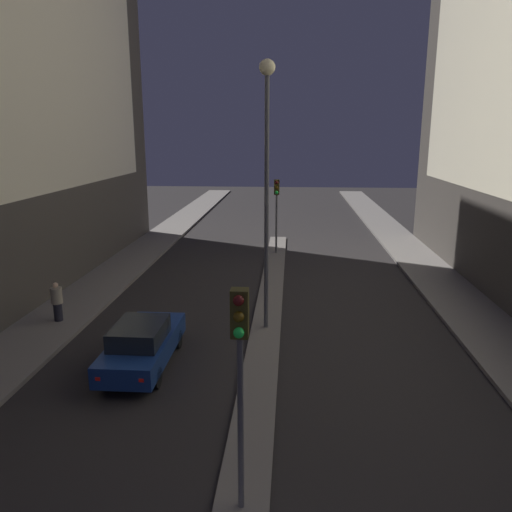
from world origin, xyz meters
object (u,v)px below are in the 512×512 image
at_px(pedestrian_on_left_sidewalk, 57,301).
at_px(street_lamp, 267,151).
at_px(traffic_light_mid, 277,200).
at_px(car_left_lane, 143,344).
at_px(traffic_light_near, 240,352).

bearing_deg(pedestrian_on_left_sidewalk, street_lamp, -0.13).
distance_m(traffic_light_mid, pedestrian_on_left_sidewalk, 14.78).
distance_m(street_lamp, pedestrian_on_left_sidewalk, 9.99).
bearing_deg(pedestrian_on_left_sidewalk, traffic_light_mid, 55.95).
height_order(traffic_light_mid, street_lamp, street_lamp).
bearing_deg(car_left_lane, street_lamp, 41.58).
xyz_separation_m(traffic_light_mid, car_left_lane, (-3.77, -15.44, -2.65)).
relative_size(street_lamp, pedestrian_on_left_sidewalk, 6.19).
distance_m(traffic_light_mid, car_left_lane, 16.11).
bearing_deg(car_left_lane, pedestrian_on_left_sidewalk, 142.51).
relative_size(traffic_light_mid, street_lamp, 0.47).
height_order(traffic_light_near, pedestrian_on_left_sidewalk, traffic_light_near).
relative_size(traffic_light_mid, pedestrian_on_left_sidewalk, 2.90).
distance_m(traffic_light_near, car_left_lane, 7.67).
xyz_separation_m(traffic_light_near, traffic_light_mid, (0.00, 21.56, 0.00)).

